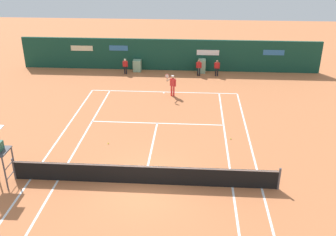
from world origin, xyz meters
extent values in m
plane|color=#C67042|center=(0.00, 0.00, 0.00)|extent=(80.00, 80.00, 0.00)
cube|color=white|center=(0.00, 11.70, 0.00)|extent=(10.60, 0.10, 0.01)
cube|color=white|center=(-5.30, 0.00, 0.00)|extent=(0.10, 23.40, 0.01)
cube|color=white|center=(-4.00, 0.00, 0.00)|extent=(0.10, 23.40, 0.01)
cube|color=white|center=(4.00, 0.00, 0.00)|extent=(0.10, 23.40, 0.01)
cube|color=white|center=(5.30, 0.00, 0.00)|extent=(0.10, 23.40, 0.01)
cube|color=white|center=(0.00, 6.40, 0.00)|extent=(8.00, 0.10, 0.01)
cube|color=white|center=(0.00, 3.20, 0.00)|extent=(0.10, 6.40, 0.01)
cube|color=white|center=(0.00, 11.55, 0.00)|extent=(0.10, 0.24, 0.01)
cylinder|color=#4C4C51|center=(-6.00, 0.00, 0.53)|extent=(0.10, 0.10, 1.07)
cylinder|color=#4C4C51|center=(6.00, 0.00, 0.53)|extent=(0.10, 0.10, 1.07)
cube|color=black|center=(0.00, 0.00, 0.47)|extent=(12.00, 0.03, 0.95)
cube|color=white|center=(0.00, 0.00, 0.92)|extent=(12.00, 0.04, 0.06)
cube|color=#144233|center=(0.00, 17.00, 1.32)|extent=(25.00, 0.24, 2.63)
cube|color=#2D6BA8|center=(-4.22, 16.86, 1.85)|extent=(1.57, 0.02, 0.44)
cube|color=#2D6BA8|center=(8.62, 16.86, 1.70)|extent=(1.72, 0.02, 0.44)
cube|color=white|center=(3.25, 16.86, 1.60)|extent=(1.85, 0.02, 0.44)
cube|color=beige|center=(-7.36, 16.86, 1.78)|extent=(1.87, 0.02, 0.44)
cube|color=#8CB793|center=(-2.63, 16.45, 0.48)|extent=(0.65, 0.70, 0.96)
cube|color=#8CB793|center=(2.80, 16.45, 0.57)|extent=(0.58, 0.70, 1.14)
cylinder|color=#47474C|center=(-5.96, 0.03, 0.83)|extent=(0.07, 0.07, 1.65)
cylinder|color=#47474C|center=(-5.96, -0.87, 0.83)|extent=(0.07, 0.07, 1.65)
cylinder|color=#47474C|center=(-5.96, -0.42, 0.50)|extent=(0.04, 0.81, 0.04)
cylinder|color=#47474C|center=(-5.96, -0.42, 0.99)|extent=(0.04, 0.81, 0.04)
cylinder|color=red|center=(0.75, 10.96, 0.38)|extent=(0.12, 0.12, 0.76)
cylinder|color=red|center=(0.59, 11.01, 0.38)|extent=(0.12, 0.12, 0.76)
cube|color=red|center=(0.67, 10.98, 1.03)|extent=(0.38, 0.29, 0.53)
sphere|color=tan|center=(0.67, 10.98, 1.40)|extent=(0.21, 0.21, 0.21)
cylinder|color=white|center=(0.67, 10.98, 1.48)|extent=(0.20, 0.20, 0.06)
cylinder|color=red|center=(0.87, 10.92, 0.99)|extent=(0.08, 0.08, 0.51)
cylinder|color=tan|center=(0.39, 10.80, 1.25)|extent=(0.23, 0.51, 0.08)
cylinder|color=black|center=(0.31, 10.56, 1.36)|extent=(0.03, 0.03, 0.22)
torus|color=#DB3838|center=(0.31, 10.56, 1.61)|extent=(0.30, 0.12, 0.30)
cylinder|color=silver|center=(0.31, 10.56, 1.61)|extent=(0.25, 0.08, 0.26)
cylinder|color=black|center=(-3.41, 15.60, 0.33)|extent=(0.11, 0.11, 0.66)
cylinder|color=black|center=(-3.56, 15.61, 0.33)|extent=(0.11, 0.11, 0.66)
cube|color=#AD1E1E|center=(-3.49, 15.60, 0.89)|extent=(0.31, 0.18, 0.46)
sphere|color=beige|center=(-3.49, 15.60, 1.21)|extent=(0.18, 0.18, 0.18)
cylinder|color=#AD1E1E|center=(-3.30, 15.59, 0.86)|extent=(0.07, 0.07, 0.44)
cylinder|color=#AD1E1E|center=(-3.67, 15.61, 0.86)|extent=(0.07, 0.07, 0.44)
cylinder|color=black|center=(2.60, 15.59, 0.34)|extent=(0.11, 0.11, 0.68)
cylinder|color=black|center=(2.45, 15.61, 0.34)|extent=(0.11, 0.11, 0.68)
cube|color=#AD1E1E|center=(2.53, 15.60, 0.92)|extent=(0.32, 0.20, 0.48)
sphere|color=#8C664C|center=(2.53, 15.60, 1.25)|extent=(0.19, 0.19, 0.19)
cylinder|color=#AD1E1E|center=(2.71, 15.58, 0.88)|extent=(0.07, 0.07, 0.46)
cylinder|color=#AD1E1E|center=(2.34, 15.62, 0.88)|extent=(0.07, 0.07, 0.46)
cylinder|color=black|center=(4.06, 15.60, 0.34)|extent=(0.11, 0.11, 0.67)
cylinder|color=black|center=(3.91, 15.61, 0.34)|extent=(0.11, 0.11, 0.67)
cube|color=#AD1E1E|center=(3.99, 15.60, 0.91)|extent=(0.32, 0.20, 0.47)
sphere|color=#8C664C|center=(3.99, 15.60, 1.24)|extent=(0.19, 0.19, 0.19)
cylinder|color=#AD1E1E|center=(4.17, 15.59, 0.88)|extent=(0.07, 0.07, 0.46)
cylinder|color=#AD1E1E|center=(3.80, 15.62, 0.88)|extent=(0.07, 0.07, 0.46)
sphere|color=#CCE033|center=(4.28, 4.62, 0.03)|extent=(0.07, 0.07, 0.07)
sphere|color=#CCE033|center=(-2.41, 3.61, 0.03)|extent=(0.07, 0.07, 0.07)
camera|label=1|loc=(2.10, -14.58, 10.09)|focal=41.29mm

